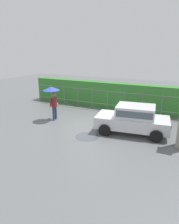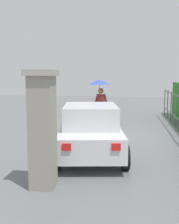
{
  "view_description": "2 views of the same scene",
  "coord_description": "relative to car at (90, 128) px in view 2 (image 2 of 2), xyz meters",
  "views": [
    {
      "loc": [
        4.87,
        -9.96,
        4.19
      ],
      "look_at": [
        0.03,
        -0.26,
        0.85
      ],
      "focal_mm": 32.4,
      "sensor_mm": 36.0,
      "label": 1
    },
    {
      "loc": [
        10.33,
        0.95,
        2.32
      ],
      "look_at": [
        -0.11,
        -0.45,
        0.93
      ],
      "focal_mm": 45.32,
      "sensor_mm": 36.0,
      "label": 2
    }
  ],
  "objects": [
    {
      "name": "ground_plane",
      "position": [
        -2.49,
        0.08,
        -0.8
      ],
      "size": [
        40.0,
        40.0,
        0.0
      ],
      "primitive_type": "plane",
      "color": "slate"
    },
    {
      "name": "car",
      "position": [
        0.0,
        0.0,
        0.0
      ],
      "size": [
        3.91,
        2.28,
        1.48
      ],
      "rotation": [
        0.0,
        0.0,
        3.29
      ],
      "color": "silver",
      "rests_on": "ground"
    },
    {
      "name": "pedestrian",
      "position": [
        -4.94,
        -0.2,
        0.77
      ],
      "size": [
        1.0,
        1.0,
        2.1
      ],
      "rotation": [
        0.0,
        0.0,
        3.14
      ],
      "color": "#2D3856",
      "rests_on": "ground"
    },
    {
      "name": "gate_pillar",
      "position": [
        2.4,
        -0.67,
        0.44
      ],
      "size": [
        0.6,
        0.6,
        2.42
      ],
      "color": "gray",
      "rests_on": "ground"
    },
    {
      "name": "puddle_near",
      "position": [
        -1.9,
        -1.56,
        -0.8
      ],
      "size": [
        1.21,
        1.21,
        0.0
      ],
      "primitive_type": "cylinder",
      "color": "#4C545B",
      "rests_on": "ground"
    }
  ]
}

